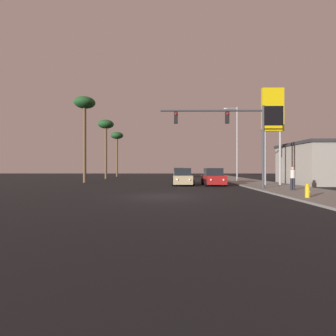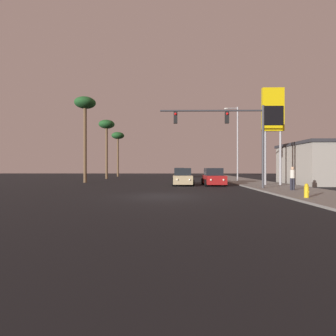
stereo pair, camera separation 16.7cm
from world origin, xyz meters
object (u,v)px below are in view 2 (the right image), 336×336
Objects in this scene: traffic_light_mast at (233,129)px; gas_station_sign at (273,115)px; street_lamp at (237,140)px; fire_hydrant at (307,191)px; car_grey at (179,173)px; car_tan at (183,177)px; car_red at (213,177)px; pedestrian_on_sidewalk at (292,177)px; palm_tree_mid at (107,128)px; palm_tree_near at (85,108)px; palm_tree_far at (118,138)px.

gas_station_sign reaches higher than traffic_light_mast.
street_lamp is 11.84× the size of fire_hydrant.
fire_hydrant is at bearing 99.51° from car_grey.
traffic_light_mast reaches higher than car_tan.
car_red is 0.53× the size of traffic_light_mast.
palm_tree_mid is at bearing 131.50° from pedestrian_on_sidewalk.
palm_tree_mid is at bearing 90.15° from palm_tree_near.
traffic_light_mast is 17.74m from palm_tree_near.
car_grey and car_tan have the same top height.
fire_hydrant is at bearing -101.84° from gas_station_sign.
street_lamp reaches higher than car_red.
palm_tree_near is at bearing -89.85° from palm_tree_mid.
palm_tree_far is at bearing -63.53° from car_tan.
car_grey is 15.40m from palm_tree_mid.
car_tan is 0.48× the size of palm_tree_mid.
fire_hydrant is 31.78m from palm_tree_mid.
fire_hydrant is 0.09× the size of palm_tree_far.
palm_tree_far reaches higher than car_tan.
car_red and car_tan have the same top height.
fire_hydrant is (-2.16, -10.31, -6.13)m from gas_station_sign.
palm_tree_mid is (0.34, -10.00, 0.44)m from palm_tree_far.
gas_station_sign reaches higher than palm_tree_mid.
palm_tree_mid is at bearing 141.51° from gas_station_sign.
car_grey is 0.48× the size of gas_station_sign.
car_grey reaches higher than fire_hydrant.
street_lamp is 18.51m from fire_hydrant.
gas_station_sign is 0.92× the size of palm_tree_near.
palm_tree_near is (-18.56, 11.01, 7.51)m from pedestrian_on_sidewalk.
palm_tree_mid is (-11.02, 14.11, 7.06)m from car_tan.
car_tan is 19.25m from palm_tree_mid.
palm_tree_far is (-15.10, 29.15, 2.61)m from traffic_light_mast.
fire_hydrant is at bearing -69.55° from traffic_light_mast.
pedestrian_on_sidewalk is at bearing -58.59° from palm_tree_far.
palm_tree_near is at bearing 164.42° from gas_station_sign.
pedestrian_on_sidewalk is (4.57, -6.68, 0.27)m from car_red.
car_tan is at bearing -4.17° from car_red.
car_tan is 0.53× the size of traffic_light_mast.
pedestrian_on_sidewalk is at bearing 138.88° from car_tan.
gas_station_sign is at bearing -15.58° from palm_tree_near.
pedestrian_on_sidewalk is 0.19× the size of palm_tree_mid.
fire_hydrant is 0.46× the size of pedestrian_on_sidewalk.
palm_tree_near is at bearing -172.94° from street_lamp.
street_lamp is at bearing 74.68° from traffic_light_mast.
car_tan is at bearing 137.65° from pedestrian_on_sidewalk.
gas_station_sign is at bearing -78.91° from street_lamp.
fire_hydrant is (5.88, -33.41, -0.27)m from car_grey.
palm_tree_far is at bearing 91.97° from palm_tree_mid.
pedestrian_on_sidewalk is at bearing -97.75° from gas_station_sign.
car_grey is at bearing -82.99° from car_red.
street_lamp is (6.84, 6.32, 4.36)m from car_tan.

